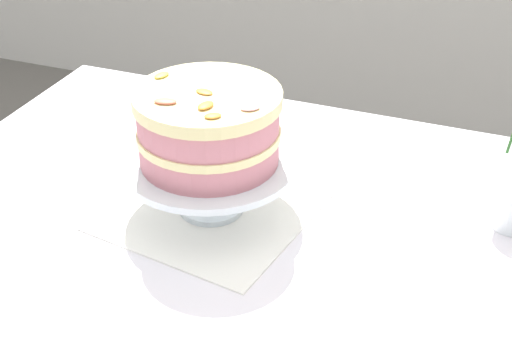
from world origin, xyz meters
name	(u,v)px	position (x,y,z in m)	size (l,w,h in m)	color
dining_table	(282,303)	(0.00, -0.03, 0.65)	(1.40, 1.00, 0.74)	white
linen_napkin	(212,209)	(-0.16, 0.05, 0.74)	(0.32, 0.32, 0.00)	white
cake_stand	(210,169)	(-0.16, 0.05, 0.82)	(0.29, 0.29, 0.10)	silver
layer_cake	(208,126)	(-0.16, 0.05, 0.90)	(0.24, 0.24, 0.13)	#CC7A84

